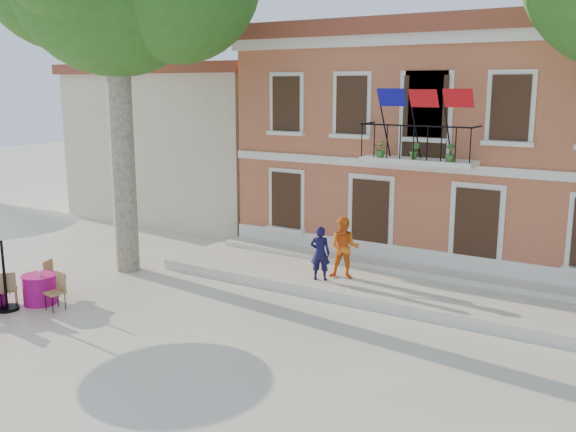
% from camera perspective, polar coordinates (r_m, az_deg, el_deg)
% --- Properties ---
extents(ground, '(90.00, 90.00, 0.00)m').
position_cam_1_polar(ground, '(15.23, -3.88, -9.96)').
color(ground, beige).
rests_on(ground, ground).
extents(main_building, '(13.50, 9.59, 7.50)m').
position_cam_1_polar(main_building, '(22.43, 15.56, 6.55)').
color(main_building, '#B96043').
rests_on(main_building, ground).
extents(neighbor_west, '(9.40, 9.40, 6.40)m').
position_cam_1_polar(neighbor_west, '(28.78, -6.50, 6.79)').
color(neighbor_west, beige).
rests_on(neighbor_west, ground).
extents(terrace, '(14.00, 3.40, 0.30)m').
position_cam_1_polar(terrace, '(17.92, 9.74, -6.25)').
color(terrace, silver).
rests_on(terrace, ground).
extents(pedestrian_navy, '(0.64, 0.52, 1.51)m').
position_cam_1_polar(pedestrian_navy, '(17.63, 2.87, -3.32)').
color(pedestrian_navy, black).
rests_on(pedestrian_navy, terrace).
extents(pedestrian_orange, '(1.01, 0.89, 1.73)m').
position_cam_1_polar(pedestrian_orange, '(17.80, 5.03, -2.85)').
color(pedestrian_orange, orange).
rests_on(pedestrian_orange, terrace).
extents(cafe_table_1, '(1.75, 1.85, 0.95)m').
position_cam_1_polar(cafe_table_1, '(17.92, -21.19, -5.96)').
color(cafe_table_1, '#C21282').
rests_on(cafe_table_1, ground).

